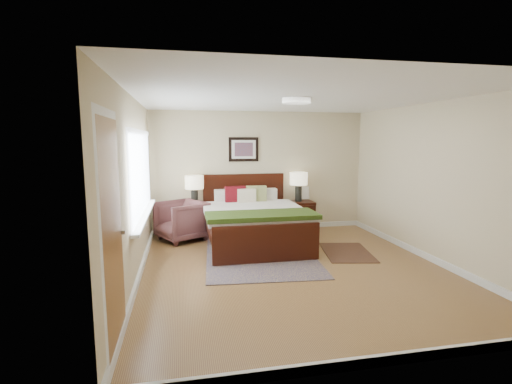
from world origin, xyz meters
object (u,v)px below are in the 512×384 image
(bed, at_px, (253,215))
(rug_persian, at_px, (260,255))
(armchair, at_px, (182,221))
(nightstand_right, at_px, (298,213))
(lamp_right, at_px, (299,181))
(nightstand_left, at_px, (195,212))
(lamp_left, at_px, (194,185))

(bed, bearing_deg, rug_persian, -91.52)
(bed, xyz_separation_m, armchair, (-1.30, 0.55, -0.17))
(bed, bearing_deg, nightstand_right, 36.67)
(bed, relative_size, rug_persian, 0.89)
(nightstand_right, distance_m, lamp_right, 0.68)
(armchair, distance_m, rug_persian, 1.81)
(nightstand_left, relative_size, lamp_left, 0.98)
(lamp_right, height_order, rug_persian, lamp_right)
(nightstand_right, relative_size, armchair, 0.76)
(lamp_left, height_order, armchair, lamp_left)
(bed, xyz_separation_m, lamp_left, (-1.03, 0.86, 0.48))
(nightstand_right, distance_m, armchair, 2.45)
(nightstand_right, relative_size, lamp_right, 1.03)
(armchair, bearing_deg, nightstand_right, 67.91)
(lamp_left, bearing_deg, rug_persian, -56.48)
(nightstand_left, bearing_deg, rug_persian, -56.11)
(armchair, bearing_deg, lamp_right, 68.24)
(lamp_left, relative_size, armchair, 0.73)
(nightstand_right, bearing_deg, lamp_left, 179.63)
(bed, distance_m, rug_persian, 0.86)
(bed, xyz_separation_m, lamp_right, (1.14, 0.86, 0.51))
(rug_persian, bearing_deg, armchair, 140.90)
(nightstand_left, xyz_separation_m, lamp_left, (-0.00, 0.02, 0.56))
(lamp_right, distance_m, armchair, 2.54)
(nightstand_left, bearing_deg, lamp_right, 0.55)
(bed, height_order, lamp_right, lamp_right)
(nightstand_left, bearing_deg, lamp_left, 90.00)
(bed, xyz_separation_m, nightstand_left, (-1.03, 0.84, -0.07))
(armchair, bearing_deg, lamp_left, 109.92)
(nightstand_right, height_order, lamp_right, lamp_right)
(bed, distance_m, lamp_right, 1.51)
(armchair, bearing_deg, rug_persian, 17.38)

